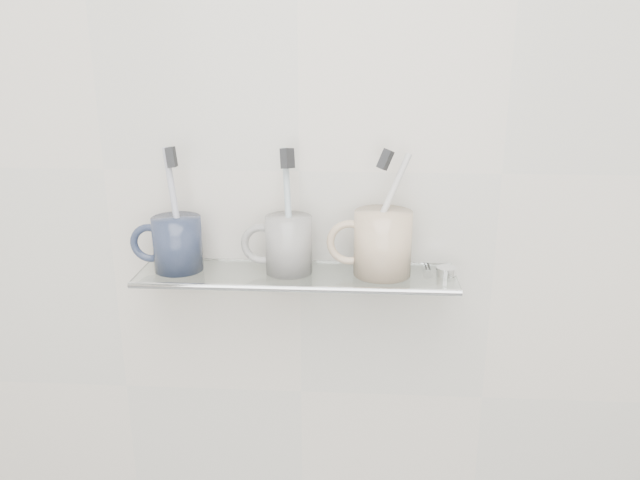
# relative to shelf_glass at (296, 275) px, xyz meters

# --- Properties ---
(wall_back) EXTENTS (2.50, 0.00, 2.50)m
(wall_back) POSITION_rel_shelf_glass_xyz_m (0.00, 0.06, 0.15)
(wall_back) COLOR beige
(wall_back) RESTS_ON ground
(shelf_glass) EXTENTS (0.50, 0.12, 0.01)m
(shelf_glass) POSITION_rel_shelf_glass_xyz_m (0.00, 0.00, 0.00)
(shelf_glass) COLOR silver
(shelf_glass) RESTS_ON wall_back
(shelf_rail) EXTENTS (0.50, 0.01, 0.01)m
(shelf_rail) POSITION_rel_shelf_glass_xyz_m (0.00, -0.06, 0.00)
(shelf_rail) COLOR silver
(shelf_rail) RESTS_ON shelf_glass
(bracket_left) EXTENTS (0.02, 0.03, 0.02)m
(bracket_left) POSITION_rel_shelf_glass_xyz_m (-0.21, 0.05, -0.01)
(bracket_left) COLOR silver
(bracket_left) RESTS_ON wall_back
(bracket_right) EXTENTS (0.02, 0.03, 0.02)m
(bracket_right) POSITION_rel_shelf_glass_xyz_m (0.21, 0.05, -0.01)
(bracket_right) COLOR silver
(bracket_right) RESTS_ON wall_back
(mug_left) EXTENTS (0.10, 0.10, 0.09)m
(mug_left) POSITION_rel_shelf_glass_xyz_m (-0.19, 0.00, 0.05)
(mug_left) COLOR #1E263A
(mug_left) RESTS_ON shelf_glass
(mug_left_handle) EXTENTS (0.06, 0.01, 0.06)m
(mug_left_handle) POSITION_rel_shelf_glass_xyz_m (-0.23, 0.00, 0.05)
(mug_left_handle) COLOR #1E263A
(mug_left_handle) RESTS_ON mug_left
(toothbrush_left) EXTENTS (0.03, 0.02, 0.19)m
(toothbrush_left) POSITION_rel_shelf_glass_xyz_m (-0.19, 0.00, 0.10)
(toothbrush_left) COLOR #A9A8BD
(toothbrush_left) RESTS_ON mug_left
(bristles_left) EXTENTS (0.02, 0.02, 0.03)m
(bristles_left) POSITION_rel_shelf_glass_xyz_m (-0.19, 0.00, 0.19)
(bristles_left) COLOR #242527
(bristles_left) RESTS_ON toothbrush_left
(mug_center) EXTENTS (0.08, 0.08, 0.09)m
(mug_center) POSITION_rel_shelf_glass_xyz_m (-0.01, 0.00, 0.05)
(mug_center) COLOR silver
(mug_center) RESTS_ON shelf_glass
(mug_center_handle) EXTENTS (0.07, 0.01, 0.07)m
(mug_center_handle) POSITION_rel_shelf_glass_xyz_m (-0.05, 0.00, 0.05)
(mug_center_handle) COLOR silver
(mug_center_handle) RESTS_ON mug_center
(toothbrush_center) EXTENTS (0.03, 0.05, 0.19)m
(toothbrush_center) POSITION_rel_shelf_glass_xyz_m (-0.01, 0.00, 0.10)
(toothbrush_center) COLOR #95B3BB
(toothbrush_center) RESTS_ON mug_center
(bristles_center) EXTENTS (0.02, 0.03, 0.03)m
(bristles_center) POSITION_rel_shelf_glass_xyz_m (-0.01, 0.00, 0.19)
(bristles_center) COLOR #242527
(bristles_center) RESTS_ON toothbrush_center
(mug_right) EXTENTS (0.12, 0.12, 0.10)m
(mug_right) POSITION_rel_shelf_glass_xyz_m (0.13, 0.00, 0.05)
(mug_right) COLOR beige
(mug_right) RESTS_ON shelf_glass
(mug_right_handle) EXTENTS (0.07, 0.01, 0.07)m
(mug_right_handle) POSITION_rel_shelf_glass_xyz_m (0.08, 0.00, 0.05)
(mug_right_handle) COLOR beige
(mug_right_handle) RESTS_ON mug_right
(toothbrush_right) EXTENTS (0.08, 0.04, 0.18)m
(toothbrush_right) POSITION_rel_shelf_glass_xyz_m (0.13, 0.00, 0.10)
(toothbrush_right) COLOR silver
(toothbrush_right) RESTS_ON mug_right
(bristles_right) EXTENTS (0.03, 0.03, 0.04)m
(bristles_right) POSITION_rel_shelf_glass_xyz_m (0.13, 0.00, 0.19)
(bristles_right) COLOR #242527
(bristles_right) RESTS_ON toothbrush_right
(chrome_cap) EXTENTS (0.03, 0.03, 0.01)m
(chrome_cap) POSITION_rel_shelf_glass_xyz_m (0.23, 0.00, 0.01)
(chrome_cap) COLOR silver
(chrome_cap) RESTS_ON shelf_glass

